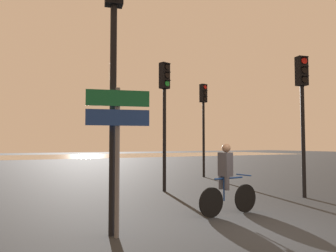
{
  "coord_description": "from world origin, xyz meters",
  "views": [
    {
      "loc": [
        -4.49,
        -4.44,
        1.61
      ],
      "look_at": [
        0.5,
        5.0,
        2.2
      ],
      "focal_mm": 35.0,
      "sensor_mm": 36.0,
      "label": 1
    }
  ],
  "objects_px": {
    "traffic_light_far_right": "(204,112)",
    "traffic_light_near_right": "(302,99)",
    "traffic_light_center": "(165,101)",
    "traffic_light_near_left": "(114,42)",
    "direction_sign_post": "(118,133)",
    "cyclist": "(227,179)"
  },
  "relations": [
    {
      "from": "traffic_light_far_right",
      "to": "traffic_light_near_right",
      "type": "height_order",
      "value": "traffic_light_far_right"
    },
    {
      "from": "traffic_light_center",
      "to": "traffic_light_near_left",
      "type": "height_order",
      "value": "traffic_light_near_left"
    },
    {
      "from": "traffic_light_far_right",
      "to": "traffic_light_center",
      "type": "bearing_deg",
      "value": 30.78
    },
    {
      "from": "traffic_light_center",
      "to": "traffic_light_near_left",
      "type": "bearing_deg",
      "value": 35.93
    },
    {
      "from": "direction_sign_post",
      "to": "cyclist",
      "type": "xyz_separation_m",
      "value": [
        2.8,
        0.57,
        -0.97
      ]
    },
    {
      "from": "cyclist",
      "to": "traffic_light_center",
      "type": "bearing_deg",
      "value": 168.62
    },
    {
      "from": "traffic_light_far_right",
      "to": "cyclist",
      "type": "bearing_deg",
      "value": 49.14
    },
    {
      "from": "traffic_light_near_right",
      "to": "direction_sign_post",
      "type": "height_order",
      "value": "traffic_light_near_right"
    },
    {
      "from": "traffic_light_far_right",
      "to": "cyclist",
      "type": "relative_size",
      "value": 2.68
    },
    {
      "from": "traffic_light_near_right",
      "to": "cyclist",
      "type": "relative_size",
      "value": 2.52
    },
    {
      "from": "traffic_light_far_right",
      "to": "traffic_light_near_right",
      "type": "bearing_deg",
      "value": 73.01
    },
    {
      "from": "direction_sign_post",
      "to": "cyclist",
      "type": "relative_size",
      "value": 1.52
    },
    {
      "from": "traffic_light_near_right",
      "to": "traffic_light_near_left",
      "type": "relative_size",
      "value": 0.85
    },
    {
      "from": "traffic_light_near_right",
      "to": "direction_sign_post",
      "type": "distance_m",
      "value": 6.67
    },
    {
      "from": "cyclist",
      "to": "traffic_light_near_left",
      "type": "bearing_deg",
      "value": -87.42
    },
    {
      "from": "traffic_light_center",
      "to": "traffic_light_near_right",
      "type": "relative_size",
      "value": 1.03
    },
    {
      "from": "traffic_light_near_right",
      "to": "cyclist",
      "type": "distance_m",
      "value": 4.29
    },
    {
      "from": "traffic_light_far_right",
      "to": "direction_sign_post",
      "type": "distance_m",
      "value": 10.79
    },
    {
      "from": "traffic_light_near_right",
      "to": "direction_sign_post",
      "type": "xyz_separation_m",
      "value": [
        -6.4,
        -1.43,
        -1.2
      ]
    },
    {
      "from": "traffic_light_near_left",
      "to": "traffic_light_center",
      "type": "bearing_deg",
      "value": -114.94
    },
    {
      "from": "traffic_light_center",
      "to": "cyclist",
      "type": "bearing_deg",
      "value": 66.53
    },
    {
      "from": "traffic_light_near_left",
      "to": "cyclist",
      "type": "distance_m",
      "value": 3.89
    }
  ]
}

